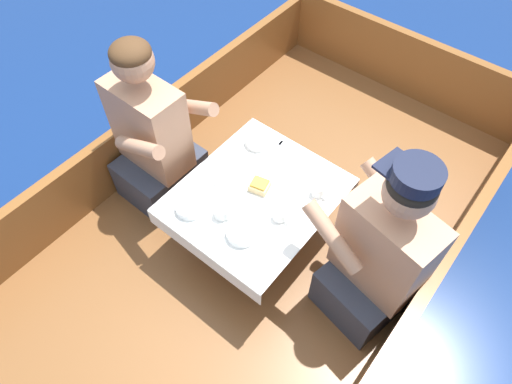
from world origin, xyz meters
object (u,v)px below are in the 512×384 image
at_px(person_starboard, 379,257).
at_px(coffee_cup_center, 222,212).
at_px(coffee_cup_starboard, 280,215).
at_px(sandwich, 260,186).
at_px(coffee_cup_port, 318,190).
at_px(person_port, 154,140).

xyz_separation_m(person_starboard, coffee_cup_center, (-0.70, -0.26, 0.02)).
bearing_deg(coffee_cup_starboard, sandwich, 157.74).
bearing_deg(sandwich, coffee_cup_port, 32.90).
bearing_deg(coffee_cup_port, coffee_cup_center, -126.10).
bearing_deg(person_port, coffee_cup_center, -10.91).
height_order(coffee_cup_starboard, coffee_cup_center, coffee_cup_center).
height_order(person_port, coffee_cup_starboard, person_port).
bearing_deg(person_port, coffee_cup_port, 17.36).
height_order(person_starboard, coffee_cup_starboard, person_starboard).
bearing_deg(coffee_cup_port, sandwich, -147.10).
relative_size(sandwich, coffee_cup_starboard, 1.19).
xyz_separation_m(person_port, coffee_cup_starboard, (0.83, 0.03, 0.01)).
distance_m(person_port, coffee_cup_port, 0.92).
bearing_deg(person_starboard, coffee_cup_starboard, 23.96).
height_order(person_starboard, sandwich, person_starboard).
height_order(person_starboard, coffee_cup_port, person_starboard).
distance_m(sandwich, coffee_cup_starboard, 0.20).
height_order(person_port, person_starboard, person_starboard).
bearing_deg(sandwich, person_starboard, 2.69).
relative_size(person_starboard, coffee_cup_starboard, 11.26).
bearing_deg(person_starboard, coffee_cup_center, 32.05).
height_order(coffee_cup_port, coffee_cup_center, coffee_cup_port).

